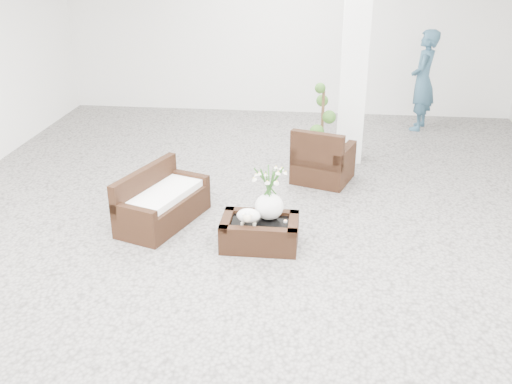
# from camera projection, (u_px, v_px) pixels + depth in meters

# --- Properties ---
(ground) EXTENTS (11.00, 11.00, 0.00)m
(ground) POSITION_uv_depth(u_px,v_px,m) (257.00, 234.00, 7.20)
(ground) COLOR gray
(ground) RESTS_ON ground
(column) EXTENTS (0.40, 0.40, 3.50)m
(column) POSITION_uv_depth(u_px,v_px,m) (355.00, 52.00, 8.91)
(column) COLOR white
(column) RESTS_ON ground
(coffee_table) EXTENTS (0.90, 0.60, 0.31)m
(coffee_table) POSITION_uv_depth(u_px,v_px,m) (260.00, 234.00, 6.89)
(coffee_table) COLOR #361D0F
(coffee_table) RESTS_ON ground
(sheep_figurine) EXTENTS (0.28, 0.23, 0.21)m
(sheep_figurine) POSITION_uv_depth(u_px,v_px,m) (249.00, 217.00, 6.71)
(sheep_figurine) COLOR white
(sheep_figurine) RESTS_ON coffee_table
(planter_narcissus) EXTENTS (0.44, 0.44, 0.80)m
(planter_narcissus) POSITION_uv_depth(u_px,v_px,m) (269.00, 188.00, 6.75)
(planter_narcissus) COLOR white
(planter_narcissus) RESTS_ON coffee_table
(tealight) EXTENTS (0.04, 0.04, 0.03)m
(tealight) POSITION_uv_depth(u_px,v_px,m) (285.00, 221.00, 6.81)
(tealight) COLOR white
(tealight) RESTS_ON coffee_table
(armchair) EXTENTS (0.98, 0.96, 0.84)m
(armchair) POSITION_uv_depth(u_px,v_px,m) (324.00, 154.00, 8.64)
(armchair) COLOR #361D0F
(armchair) RESTS_ON ground
(loveseat) EXTENTS (1.03, 1.44, 0.70)m
(loveseat) POSITION_uv_depth(u_px,v_px,m) (163.00, 198.00, 7.37)
(loveseat) COLOR #361D0F
(loveseat) RESTS_ON ground
(topiary) EXTENTS (0.38, 0.38, 1.41)m
(topiary) POSITION_uv_depth(u_px,v_px,m) (322.00, 131.00, 8.72)
(topiary) COLOR #294C18
(topiary) RESTS_ON ground
(shopper) EXTENTS (0.64, 0.78, 1.85)m
(shopper) POSITION_uv_depth(u_px,v_px,m) (423.00, 80.00, 10.76)
(shopper) COLOR #2D4F65
(shopper) RESTS_ON ground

